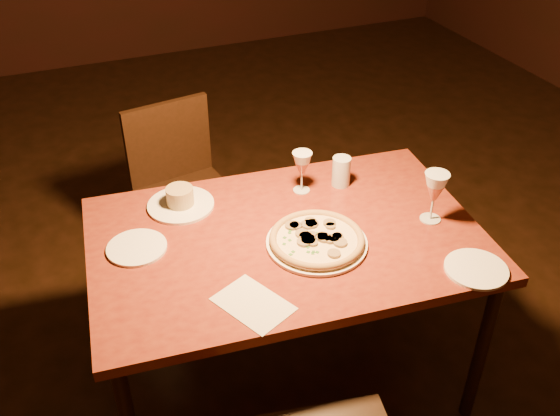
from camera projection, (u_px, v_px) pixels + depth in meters
name	position (u px, v px, depth m)	size (l,w,h in m)	color
floor	(289.00, 327.00, 2.80)	(7.00, 7.00, 0.00)	#331B11
dining_table	(286.00, 249.00, 2.21)	(1.43, 1.00, 0.72)	maroon
chair_far	(182.00, 185.00, 2.89)	(0.46, 0.46, 0.84)	black
pizza_plate	(317.00, 240.00, 2.11)	(0.35, 0.35, 0.04)	white
ramekin_saucer	(180.00, 201.00, 2.30)	(0.25, 0.25, 0.08)	white
wine_glass_far	(302.00, 172.00, 2.35)	(0.08, 0.08, 0.17)	#C16650
wine_glass_right	(434.00, 197.00, 2.19)	(0.09, 0.09, 0.19)	#C16650
water_tumbler	(341.00, 171.00, 2.40)	(0.07, 0.07, 0.12)	silver
side_plate_left	(137.00, 248.00, 2.10)	(0.20, 0.20, 0.01)	white
side_plate_near	(476.00, 269.00, 2.01)	(0.20, 0.20, 0.01)	white
menu_card	(253.00, 304.00, 1.89)	(0.16, 0.23, 0.00)	beige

